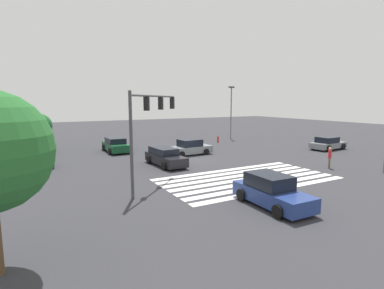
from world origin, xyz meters
The scene contains 14 objects.
ground_plane centered at (0.00, 0.00, 0.00)m, with size 118.98×118.98×0.00m, color #333338.
crosswalk_markings centered at (0.00, -8.12, 0.00)m, with size 12.29×6.30×0.01m.
traffic_signal_mast centered at (-6.66, -6.66, 4.48)m, with size 5.04×5.04×5.98m.
car_0 centered at (16.11, -2.41, 0.68)m, with size 4.47×2.41×1.43m.
car_1 centered at (-5.19, 7.57, 0.74)m, with size 2.15×4.75×1.53m.
car_2 centered at (-3.28, -1.20, 0.73)m, with size 2.17×4.89×1.50m.
car_3 centered at (0.93, 2.23, 0.71)m, with size 4.69×2.33×1.57m.
car_4 centered at (-2.44, -12.98, 0.76)m, with size 2.16×4.58×1.64m.
car_5 centered at (-13.85, 2.58, 0.67)m, with size 4.53×2.03×1.42m.
pedestrian centered at (7.88, -8.74, 0.98)m, with size 0.41×0.40×1.75m.
street_light_pole_a centered at (12.38, 10.86, 4.51)m, with size 0.80×0.36×7.45m.
tree_corner_b centered at (-12.23, 10.74, 2.86)m, with size 2.49×2.49×4.12m.
tree_corner_c centered at (-15.69, 15.03, 4.13)m, with size 3.70×3.70×5.99m.
fire_hydrant centered at (8.53, 8.39, 0.43)m, with size 0.22×0.22×0.86m.
Camera 1 is at (-13.31, -24.15, 5.43)m, focal length 28.00 mm.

